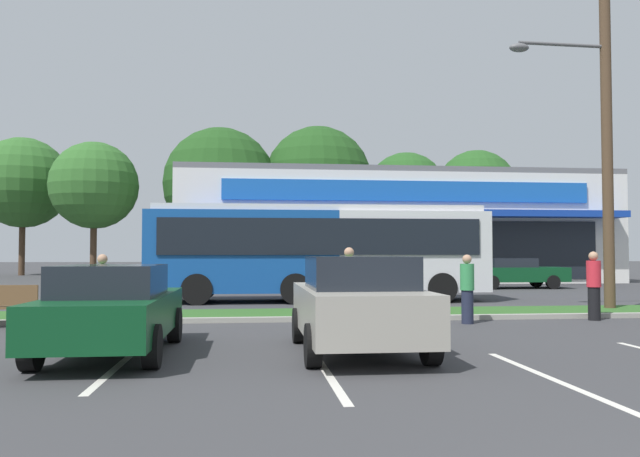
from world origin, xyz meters
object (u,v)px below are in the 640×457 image
Objects in this scene: utility_pole at (602,114)px; car_0 at (514,272)px; bus_stop_bench at (2,305)px; pedestrian_near_bench at (467,289)px; car_2 at (271,274)px; city_bus at (318,250)px; pedestrian_mid at (102,291)px; car_4 at (358,304)px; pedestrian_far at (594,286)px; pedestrian_by_pole at (349,285)px; car_1 at (113,309)px.

utility_pole is 2.23× the size of car_0.
pedestrian_near_bench is (10.49, -0.31, 0.31)m from bus_stop_bench.
car_0 reaches higher than car_2.
city_bus is 2.78× the size of car_2.
pedestrian_mid is at bearing 179.97° from pedestrian_near_bench.
car_4 is (7.20, -4.32, 0.30)m from bus_stop_bench.
car_2 is (-1.40, 6.90, -1.03)m from city_bus.
pedestrian_near_bench is at bearing -68.80° from city_bus.
pedestrian_far is at bearing -61.44° from car_2.
car_0 is at bearing 0.08° from car_2.
car_2 is 14.79m from pedestrian_mid.
car_2 is (6.38, 13.78, 0.23)m from bus_stop_bench.
pedestrian_near_bench is 8.26m from pedestrian_mid.
pedestrian_by_pole is at bearing -50.59° from pedestrian_mid.
car_0 is 11.40m from car_2.
car_2 reaches higher than bus_stop_bench.
pedestrian_mid is (-8.26, -0.11, 0.01)m from pedestrian_near_bench.
bus_stop_bench is 2.30m from pedestrian_mid.
pedestrian_mid reaches higher than car_0.
utility_pole is 2.54× the size of car_4.
car_2 is at bearing 26.06° from pedestrian_far.
pedestrian_far is at bearing 5.52° from pedestrian_near_bench.
pedestrian_far is at bearing -132.68° from pedestrian_by_pole.
car_4 is 7.96m from pedestrian_far.
pedestrian_near_bench reaches higher than car_0.
bus_stop_bench is at bearing 177.48° from pedestrian_near_bench.
utility_pole is at bearing 25.28° from pedestrian_near_bench.
car_4 is 6.31m from pedestrian_mid.
bus_stop_bench is (-15.32, -2.05, -5.07)m from utility_pole.
car_1 is at bearing -100.02° from car_2.
utility_pole is at bearing -32.08° from city_bus.
utility_pole reaches higher than car_0.
car_1 is at bearing -132.32° from pedestrian_mid.
city_bus is 2.62× the size of car_1.
pedestrian_near_bench is at bearing -39.42° from car_4.
car_1 reaches higher than bus_stop_bench.
car_2 is 18.11m from car_4.
pedestrian_near_bench is at bearing -73.72° from car_2.
pedestrian_near_bench is 0.96× the size of pedestrian_far.
car_4 is (-8.12, -6.37, -4.76)m from utility_pole.
car_2 is 2.56× the size of pedestrian_near_bench.
bus_stop_bench is 7.80m from pedestrian_by_pole.
utility_pole reaches higher than car_1.
car_0 is (2.45, 11.74, -4.83)m from utility_pole.
pedestrian_far reaches higher than car_2.
car_2 is at bearing -114.84° from bus_stop_bench.
bus_stop_bench is 15.18m from car_2.
pedestrian_mid is at bearing 89.89° from pedestrian_far.
pedestrian_mid reaches higher than pedestrian_near_bench.
pedestrian_mid reaches higher than car_2.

